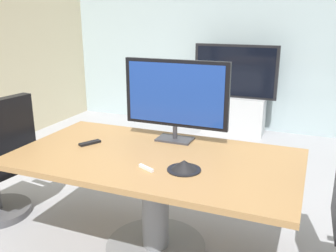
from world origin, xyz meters
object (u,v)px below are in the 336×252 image
(office_chair_left, at_px, (0,169))
(tv_monitor, at_px, (176,96))
(wall_display_unit, at_px, (234,104))
(remote_control, at_px, (90,143))
(conference_table, at_px, (155,180))
(conference_phone, at_px, (184,166))

(office_chair_left, xyz_separation_m, tv_monitor, (1.42, 0.46, 0.66))
(wall_display_unit, xyz_separation_m, remote_control, (-0.47, -3.03, 0.32))
(conference_table, bearing_deg, tv_monitor, 88.29)
(conference_table, distance_m, wall_display_unit, 3.07)
(tv_monitor, xyz_separation_m, conference_phone, (0.27, -0.54, -0.33))
(office_chair_left, relative_size, wall_display_unit, 0.83)
(conference_table, relative_size, remote_control, 11.87)
(conference_table, height_order, remote_control, remote_control)
(wall_display_unit, height_order, remote_control, wall_display_unit)
(office_chair_left, bearing_deg, wall_display_unit, 164.05)
(conference_table, distance_m, office_chair_left, 1.42)
(conference_table, height_order, office_chair_left, office_chair_left)
(office_chair_left, height_order, remote_control, office_chair_left)
(conference_phone, bearing_deg, office_chair_left, 177.39)
(tv_monitor, bearing_deg, wall_display_unit, 92.24)
(remote_control, bearing_deg, tv_monitor, 58.99)
(conference_phone, bearing_deg, remote_control, 166.76)
(conference_table, xyz_separation_m, tv_monitor, (0.01, 0.38, 0.55))
(remote_control, bearing_deg, conference_table, 24.61)
(tv_monitor, xyz_separation_m, remote_control, (-0.58, -0.34, -0.35))
(tv_monitor, distance_m, remote_control, 0.76)
(tv_monitor, bearing_deg, office_chair_left, -161.91)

